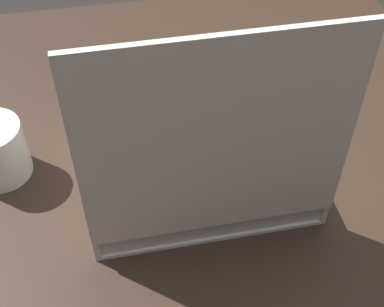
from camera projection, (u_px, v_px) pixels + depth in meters
name	position (u px, v px, depth m)	size (l,w,h in m)	color
dining_table	(207.00, 202.00, 0.90)	(0.93, 1.00, 0.72)	#38281E
donut_box	(199.00, 154.00, 0.75)	(0.32, 0.31, 0.33)	white
paper_napkin	(142.00, 64.00, 1.00)	(0.15, 0.12, 0.01)	silver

